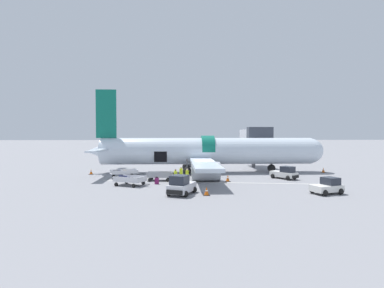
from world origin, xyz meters
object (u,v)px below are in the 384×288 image
baggage_cart_loading (161,177)px  ground_crew_driver (187,175)px  baggage_cart_empty (130,181)px  ground_crew_loader_a (176,176)px  baggage_tug_lead (285,173)px  baggage_tug_rear (327,187)px  airplane (204,152)px  baggage_tug_mid (181,186)px  baggage_cart_queued (124,173)px  ground_crew_loader_b (181,174)px  suitcase_on_tarmac_upright (157,181)px

baggage_cart_loading → ground_crew_driver: size_ratio=2.44×
baggage_cart_empty → ground_crew_loader_a: size_ratio=2.51×
baggage_tug_lead → baggage_tug_rear: 9.07m
airplane → baggage_tug_mid: (-3.41, -15.30, -2.15)m
airplane → ground_crew_loader_a: 10.32m
baggage_cart_queued → ground_crew_loader_b: bearing=-23.3°
ground_crew_loader_b → ground_crew_driver: bearing=-62.6°
baggage_tug_mid → baggage_cart_queued: bearing=123.3°
airplane → baggage_tug_mid: airplane is taller
baggage_cart_loading → baggage_cart_empty: baggage_cart_empty is taller
baggage_tug_mid → baggage_tug_rear: (13.27, -0.24, -0.13)m
ground_crew_loader_b → baggage_tug_mid: bearing=-90.5°
airplane → ground_crew_driver: (-2.67, -8.98, -2.09)m
baggage_tug_lead → baggage_cart_empty: bearing=-167.9°
baggage_cart_loading → baggage_tug_rear: bearing=-28.5°
suitcase_on_tarmac_upright → ground_crew_loader_b: bearing=35.2°
baggage_tug_rear → ground_crew_loader_b: ground_crew_loader_b is taller
baggage_tug_mid → baggage_tug_rear: size_ratio=1.14×
baggage_cart_loading → ground_crew_driver: bearing=-32.1°
ground_crew_driver → suitcase_on_tarmac_upright: size_ratio=1.98×
airplane → suitcase_on_tarmac_upright: airplane is taller
ground_crew_driver → baggage_tug_mid: bearing=-96.7°
baggage_tug_mid → ground_crew_loader_a: (-0.55, 6.01, 0.07)m
baggage_tug_lead → baggage_cart_queued: baggage_tug_lead is taller
airplane → ground_crew_loader_a: size_ratio=21.02×
baggage_cart_loading → ground_crew_loader_a: (1.76, -2.23, 0.37)m
baggage_tug_rear → ground_crew_loader_a: 15.17m
airplane → baggage_tug_lead: (9.19, -6.49, -2.25)m
baggage_cart_queued → ground_crew_loader_a: (6.44, -4.64, 0.29)m
baggage_cart_loading → ground_crew_driver: (3.05, -1.92, 0.37)m
baggage_tug_mid → baggage_cart_loading: 8.56m
airplane → baggage_cart_queued: bearing=-155.9°
baggage_tug_rear → baggage_tug_mid: bearing=179.0°
baggage_tug_rear → suitcase_on_tarmac_upright: (-15.85, 5.97, -0.29)m
baggage_tug_lead → baggage_tug_rear: baggage_tug_lead is taller
baggage_cart_loading → ground_crew_loader_b: (2.39, -0.63, 0.42)m
suitcase_on_tarmac_upright → baggage_tug_rear: bearing=-20.6°
baggage_tug_lead → baggage_tug_mid: (-12.60, -8.81, 0.10)m
baggage_cart_loading → baggage_cart_empty: 4.45m
baggage_tug_lead → ground_crew_loader_a: 13.45m
ground_crew_loader_b → suitcase_on_tarmac_upright: size_ratio=2.10×
airplane → baggage_cart_loading: bearing=-129.0°
baggage_tug_lead → baggage_tug_rear: bearing=-85.8°
baggage_cart_loading → baggage_tug_lead: bearing=2.2°
baggage_tug_lead → ground_crew_loader_b: 12.59m
baggage_tug_mid → ground_crew_loader_b: bearing=89.5°
baggage_cart_loading → airplane: bearing=51.0°
baggage_cart_queued → suitcase_on_tarmac_upright: size_ratio=5.20×
baggage_tug_rear → baggage_cart_queued: (-20.26, 10.88, -0.10)m
baggage_cart_empty → ground_crew_driver: size_ratio=2.52×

